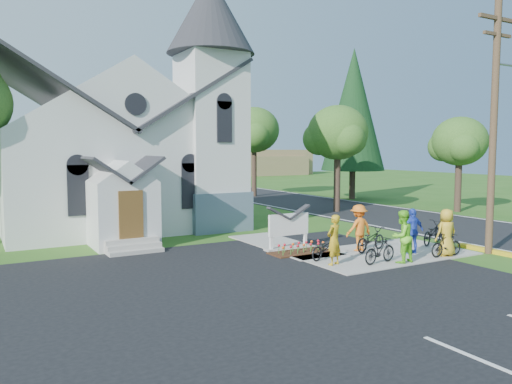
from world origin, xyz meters
TOP-DOWN VIEW (x-y plane):
  - ground at (0.00, 0.00)m, footprint 120.00×120.00m
  - parking_lot at (-7.00, -2.00)m, footprint 20.00×16.00m
  - road at (10.00, 15.00)m, footprint 8.00×90.00m
  - sidewalk at (1.50, 0.50)m, footprint 7.00×4.00m
  - church at (-5.48, 12.48)m, footprint 12.35×12.00m
  - church_sign at (-1.20, 3.20)m, footprint 2.20×0.40m
  - flower_bed at (-1.20, 2.30)m, footprint 2.60×1.10m
  - utility_pole at (5.36, -1.50)m, footprint 3.45×0.28m
  - tree_road_near at (8.50, 12.00)m, footprint 4.00×4.00m
  - tree_road_mid at (9.00, 24.00)m, footprint 4.40×4.40m
  - tree_road_far at (15.50, 8.00)m, footprint 3.60×3.60m
  - conifer at (15.00, 18.00)m, footprint 5.20×5.20m
  - distant_hills at (3.36, 56.33)m, footprint 61.00×10.00m
  - cyclist_0 at (-1.46, -0.10)m, footprint 0.76×0.60m
  - bike_0 at (-1.13, 0.77)m, footprint 1.76×0.98m
  - cyclist_1 at (0.91, -1.06)m, footprint 0.98×0.79m
  - bike_1 at (0.12, -0.78)m, footprint 1.64×0.64m
  - cyclist_2 at (2.47, -0.14)m, footprint 1.08×0.50m
  - bike_2 at (1.34, 1.03)m, footprint 1.94×1.06m
  - cyclist_3 at (1.01, 1.37)m, footprint 1.22×0.71m
  - bike_3 at (3.15, -1.20)m, footprint 1.55×0.54m
  - cyclist_4 at (3.26, -1.10)m, footprint 0.98×0.72m
  - bike_4 at (4.70, 0.80)m, footprint 2.04×1.31m

SIDE VIEW (x-z plane):
  - ground at x=0.00m, z-range 0.00..0.00m
  - parking_lot at x=-7.00m, z-range 0.00..0.02m
  - road at x=10.00m, z-range 0.00..0.02m
  - sidewalk at x=1.50m, z-range 0.00..0.05m
  - flower_bed at x=-1.20m, z-range 0.00..0.07m
  - bike_0 at x=-1.13m, z-range 0.05..0.92m
  - bike_3 at x=3.15m, z-range 0.05..0.97m
  - bike_1 at x=0.12m, z-range 0.05..1.01m
  - bike_2 at x=1.34m, z-range 0.05..1.02m
  - bike_4 at x=4.70m, z-range 0.05..1.06m
  - cyclist_2 at x=2.47m, z-range 0.05..1.85m
  - cyclist_0 at x=-1.46m, z-range 0.05..1.86m
  - cyclist_4 at x=3.26m, z-range 0.05..1.89m
  - cyclist_3 at x=1.01m, z-range 0.05..1.94m
  - cyclist_1 at x=0.91m, z-range 0.05..1.98m
  - church_sign at x=-1.20m, z-range 0.18..1.88m
  - distant_hills at x=3.36m, z-range -0.63..4.97m
  - tree_road_far at x=15.50m, z-range 1.48..7.78m
  - tree_road_near at x=8.50m, z-range 1.68..8.73m
  - church at x=-5.48m, z-range -1.25..11.75m
  - utility_pole at x=5.36m, z-range 0.40..10.40m
  - tree_road_mid at x=9.00m, z-range 1.88..9.68m
  - conifer at x=15.00m, z-range 1.19..13.59m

